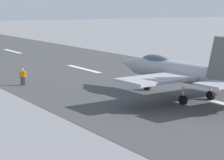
# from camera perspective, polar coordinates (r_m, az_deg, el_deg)

# --- Properties ---
(fighter_jet) EXTENTS (16.31, 13.60, 5.53)m
(fighter_jet) POSITION_cam_1_polar(r_m,az_deg,el_deg) (38.13, 9.09, 1.07)
(fighter_jet) COLOR #A3A4AC
(fighter_jet) RESTS_ON ground
(crew_person) EXTENTS (0.47, 0.61, 1.73)m
(crew_person) POSITION_cam_1_polar(r_m,az_deg,el_deg) (45.05, -11.27, 0.39)
(crew_person) COLOR #1E2338
(crew_person) RESTS_ON ground
(marker_cone_far) EXTENTS (0.44, 0.44, 0.55)m
(marker_cone_far) POSITION_cam_1_polar(r_m,az_deg,el_deg) (67.47, 4.09, 3.02)
(marker_cone_far) COLOR orange
(marker_cone_far) RESTS_ON ground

